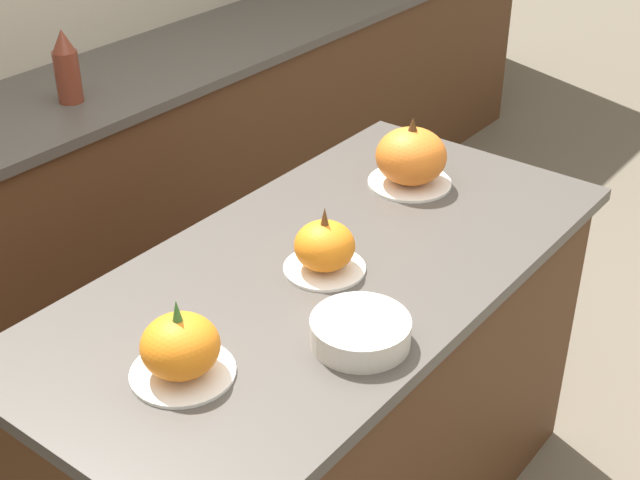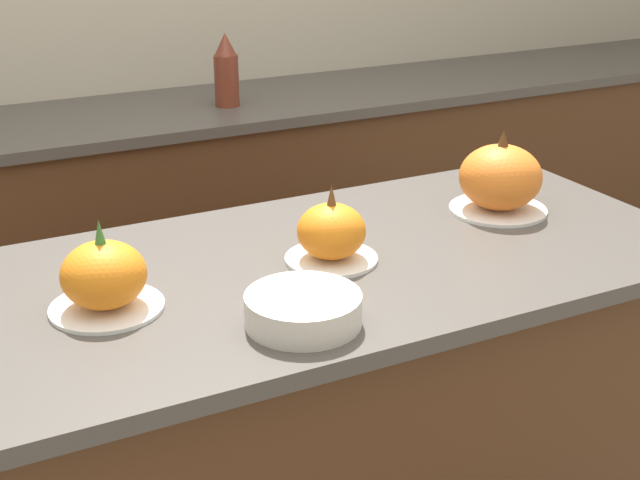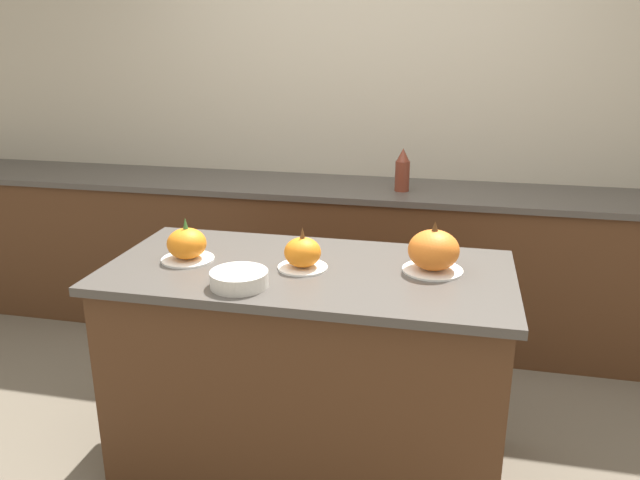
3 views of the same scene
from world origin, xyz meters
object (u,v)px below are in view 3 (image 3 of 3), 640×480
(pumpkin_cake_right, at_px, (434,251))
(mixing_bowl, at_px, (239,279))
(pumpkin_cake_center, at_px, (303,254))
(bottle_tall, at_px, (402,171))
(pumpkin_cake_left, at_px, (187,245))

(pumpkin_cake_right, xyz_separation_m, mixing_bowl, (-0.68, -0.31, -0.05))
(pumpkin_cake_center, height_order, pumpkin_cake_right, pumpkin_cake_right)
(pumpkin_cake_right, distance_m, bottle_tall, 1.20)
(pumpkin_cake_right, bearing_deg, pumpkin_cake_center, -170.76)
(pumpkin_cake_left, distance_m, pumpkin_cake_right, 0.98)
(pumpkin_cake_left, distance_m, pumpkin_cake_center, 0.48)
(pumpkin_cake_center, xyz_separation_m, pumpkin_cake_right, (0.50, 0.08, 0.02))
(pumpkin_cake_left, xyz_separation_m, pumpkin_cake_right, (0.98, 0.09, 0.02))
(pumpkin_cake_right, xyz_separation_m, bottle_tall, (-0.23, 1.17, 0.07))
(pumpkin_cake_center, bearing_deg, mixing_bowl, -127.78)
(pumpkin_cake_left, height_order, bottle_tall, bottle_tall)
(pumpkin_cake_center, relative_size, pumpkin_cake_right, 0.84)
(bottle_tall, bearing_deg, pumpkin_cake_right, -78.76)
(pumpkin_cake_left, xyz_separation_m, mixing_bowl, (0.30, -0.22, -0.04))
(pumpkin_cake_right, relative_size, bottle_tall, 0.96)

